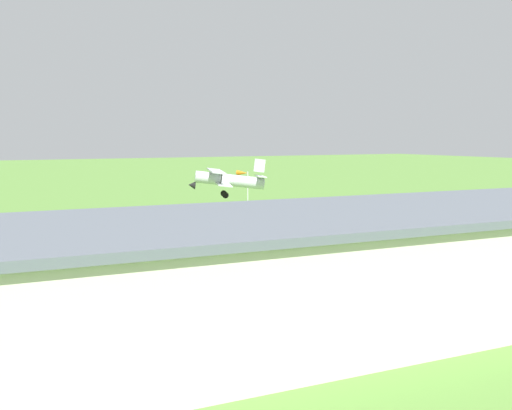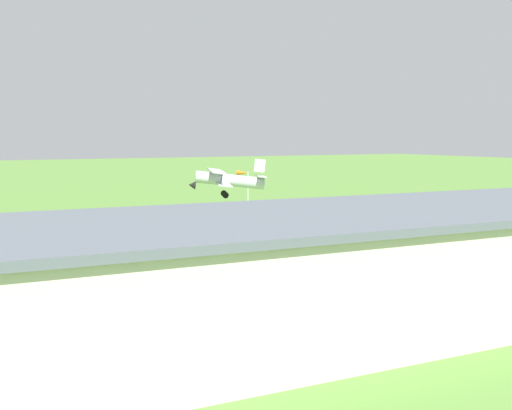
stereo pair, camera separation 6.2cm
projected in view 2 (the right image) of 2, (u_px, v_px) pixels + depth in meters
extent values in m
plane|color=#568438|center=(191.00, 234.00, 55.45)|extent=(400.00, 400.00, 0.00)
cube|color=beige|center=(389.00, 266.00, 29.65)|extent=(39.04, 12.99, 5.23)
cube|color=slate|center=(391.00, 211.00, 29.33)|extent=(39.66, 13.62, 0.35)
cube|color=#384251|center=(329.00, 255.00, 34.77)|extent=(10.00, 0.64, 4.29)
cylinder|color=silver|center=(230.00, 180.00, 60.12)|extent=(7.10, 3.46, 2.01)
cone|color=black|center=(192.00, 185.00, 59.61)|extent=(1.02, 1.05, 0.91)
cube|color=silver|center=(222.00, 183.00, 60.03)|extent=(3.90, 7.92, 0.28)
cube|color=silver|center=(216.00, 171.00, 59.81)|extent=(3.90, 7.92, 0.28)
cube|color=silver|center=(260.00, 166.00, 60.41)|extent=(1.21, 0.50, 1.42)
cube|color=silver|center=(261.00, 176.00, 60.55)|extent=(1.70, 2.75, 0.18)
cylinder|color=black|center=(224.00, 193.00, 61.14)|extent=(0.65, 0.34, 0.64)
cylinder|color=black|center=(226.00, 195.00, 59.27)|extent=(0.65, 0.34, 0.64)
cylinder|color=#332D28|center=(217.00, 175.00, 62.41)|extent=(0.24, 0.15, 1.28)
cylinder|color=#332D28|center=(221.00, 179.00, 57.44)|extent=(0.24, 0.15, 1.28)
cylinder|color=#72338C|center=(35.00, 273.00, 37.77)|extent=(0.45, 0.45, 0.86)
cylinder|color=navy|center=(34.00, 262.00, 37.69)|extent=(0.54, 0.54, 0.61)
sphere|color=beige|center=(34.00, 255.00, 37.64)|extent=(0.23, 0.23, 0.23)
cylinder|color=#3F3F47|center=(477.00, 246.00, 47.51)|extent=(0.39, 0.39, 0.79)
cylinder|color=navy|center=(477.00, 237.00, 47.43)|extent=(0.46, 0.46, 0.56)
sphere|color=beige|center=(478.00, 232.00, 47.39)|extent=(0.22, 0.22, 0.22)
cylinder|color=#3F3F47|center=(444.00, 234.00, 53.28)|extent=(0.45, 0.45, 0.79)
cylinder|color=orange|center=(445.00, 226.00, 53.21)|extent=(0.54, 0.54, 0.56)
sphere|color=#D8AD84|center=(445.00, 222.00, 53.16)|extent=(0.21, 0.21, 0.21)
cylinder|color=beige|center=(425.00, 237.00, 51.69)|extent=(0.44, 0.44, 0.84)
cylinder|color=navy|center=(425.00, 229.00, 51.61)|extent=(0.53, 0.53, 0.59)
sphere|color=brown|center=(425.00, 224.00, 51.56)|extent=(0.23, 0.23, 0.23)
cylinder|color=silver|center=(248.00, 193.00, 69.27)|extent=(0.12, 0.12, 5.06)
cone|color=orange|center=(242.00, 173.00, 68.67)|extent=(1.27, 1.40, 0.60)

